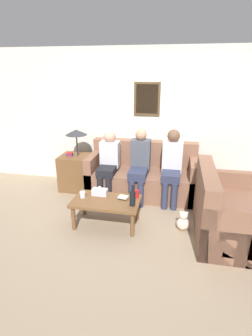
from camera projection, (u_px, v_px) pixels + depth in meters
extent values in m
plane|color=gray|center=(138.00, 205.00, 4.53)|extent=(16.00, 16.00, 0.00)
cube|color=silver|center=(147.00, 121.00, 4.94)|extent=(9.00, 0.06, 2.60)
cube|color=#4C3823|center=(147.00, 99.00, 4.76)|extent=(0.48, 0.02, 0.60)
cube|color=beige|center=(147.00, 99.00, 4.75)|extent=(0.40, 0.01, 0.52)
cube|color=brown|center=(142.00, 183.00, 4.86)|extent=(1.96, 0.83, 0.47)
cube|color=brown|center=(145.00, 153.00, 4.98)|extent=(1.96, 0.20, 0.49)
cube|color=brown|center=(95.00, 172.00, 4.98)|extent=(0.14, 0.83, 0.74)
cube|color=brown|center=(193.00, 180.00, 4.64)|extent=(0.14, 0.83, 0.74)
cube|color=brown|center=(227.00, 220.00, 3.65)|extent=(0.83, 1.36, 0.47)
cube|color=brown|center=(207.00, 187.00, 3.54)|extent=(0.20, 1.36, 0.49)
cube|color=brown|center=(236.00, 237.00, 3.04)|extent=(0.83, 0.14, 0.74)
cube|color=brown|center=(222.00, 193.00, 4.16)|extent=(0.83, 0.14, 0.74)
cube|color=brown|center=(106.00, 201.00, 3.84)|extent=(0.99, 0.56, 0.04)
cylinder|color=brown|center=(73.00, 218.00, 3.79)|extent=(0.06, 0.06, 0.37)
cylinder|color=brown|center=(132.00, 225.00, 3.63)|extent=(0.06, 0.06, 0.37)
cylinder|color=brown|center=(84.00, 204.00, 4.19)|extent=(0.06, 0.06, 0.37)
cylinder|color=brown|center=(137.00, 209.00, 4.03)|extent=(0.06, 0.06, 0.37)
cube|color=brown|center=(76.00, 172.00, 5.08)|extent=(0.54, 0.54, 0.68)
cylinder|color=#262628|center=(77.00, 145.00, 4.87)|extent=(0.02, 0.02, 0.42)
cone|color=#2D2D33|center=(76.00, 132.00, 4.79)|extent=(0.40, 0.40, 0.10)
cube|color=red|center=(70.00, 155.00, 4.95)|extent=(0.11, 0.10, 0.02)
cube|color=navy|center=(70.00, 154.00, 4.94)|extent=(0.12, 0.09, 0.02)
cube|color=red|center=(70.00, 153.00, 4.93)|extent=(0.11, 0.07, 0.03)
cylinder|color=black|center=(132.00, 198.00, 3.65)|extent=(0.08, 0.08, 0.22)
cylinder|color=black|center=(133.00, 188.00, 3.59)|extent=(0.03, 0.03, 0.10)
cylinder|color=silver|center=(83.00, 195.00, 3.90)|extent=(0.08, 0.08, 0.09)
cube|color=black|center=(123.00, 198.00, 3.87)|extent=(0.13, 0.12, 0.02)
cube|color=beige|center=(123.00, 197.00, 3.86)|extent=(0.16, 0.13, 0.02)
cylinder|color=red|center=(137.00, 194.00, 3.89)|extent=(0.07, 0.07, 0.12)
cube|color=silver|center=(100.00, 192.00, 3.97)|extent=(0.23, 0.12, 0.10)
sphere|color=white|center=(100.00, 188.00, 3.95)|extent=(0.05, 0.05, 0.05)
cube|color=black|center=(107.00, 170.00, 4.66)|extent=(0.31, 0.43, 0.14)
cylinder|color=black|center=(100.00, 190.00, 4.58)|extent=(0.11, 0.11, 0.47)
cylinder|color=black|center=(109.00, 190.00, 4.55)|extent=(0.11, 0.11, 0.47)
cube|color=silver|center=(110.00, 154.00, 4.77)|extent=(0.34, 0.22, 0.47)
sphere|color=tan|center=(110.00, 136.00, 4.66)|extent=(0.22, 0.22, 0.22)
cube|color=#2D334C|center=(138.00, 173.00, 4.54)|extent=(0.31, 0.48, 0.14)
cylinder|color=#2D334C|center=(131.00, 193.00, 4.44)|extent=(0.11, 0.11, 0.47)
cylinder|color=#2D334C|center=(140.00, 194.00, 4.41)|extent=(0.11, 0.11, 0.47)
cube|color=#474C56|center=(141.00, 154.00, 4.67)|extent=(0.34, 0.22, 0.53)
sphere|color=tan|center=(141.00, 135.00, 4.55)|extent=(0.20, 0.20, 0.20)
cube|color=#2D334C|center=(171.00, 176.00, 4.43)|extent=(0.31, 0.44, 0.14)
cylinder|color=#2D334C|center=(165.00, 196.00, 4.35)|extent=(0.11, 0.11, 0.47)
cylinder|color=#2D334C|center=(174.00, 197.00, 4.32)|extent=(0.11, 0.11, 0.47)
cube|color=silver|center=(172.00, 156.00, 4.54)|extent=(0.34, 0.22, 0.54)
sphere|color=brown|center=(174.00, 136.00, 4.41)|extent=(0.21, 0.21, 0.21)
sphere|color=beige|center=(183.00, 224.00, 3.81)|extent=(0.19, 0.19, 0.19)
sphere|color=beige|center=(184.00, 215.00, 3.77)|extent=(0.12, 0.12, 0.12)
sphere|color=beige|center=(181.00, 212.00, 3.76)|extent=(0.04, 0.04, 0.04)
sphere|color=beige|center=(187.00, 213.00, 3.74)|extent=(0.04, 0.04, 0.04)
sphere|color=#FFEAD1|center=(184.00, 218.00, 3.72)|extent=(0.05, 0.05, 0.05)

